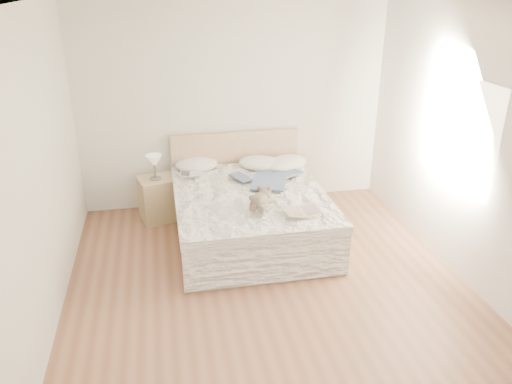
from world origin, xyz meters
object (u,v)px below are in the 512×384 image
(table_lamp, at_px, (154,162))
(teddy_bear, at_px, (259,206))
(photo_book, at_px, (191,174))
(nightstand, at_px, (159,199))
(childrens_book, at_px, (302,211))
(bed, at_px, (249,212))

(table_lamp, relative_size, teddy_bear, 0.91)
(teddy_bear, bearing_deg, photo_book, 143.02)
(nightstand, bearing_deg, teddy_bear, -49.92)
(nightstand, height_order, childrens_book, childrens_book)
(childrens_book, bearing_deg, photo_book, 125.14)
(table_lamp, bearing_deg, nightstand, 56.58)
(nightstand, bearing_deg, childrens_book, -43.85)
(childrens_book, bearing_deg, teddy_bear, 154.67)
(bed, relative_size, nightstand, 3.83)
(teddy_bear, bearing_deg, nightstand, 153.64)
(photo_book, bearing_deg, teddy_bear, -53.47)
(bed, distance_m, table_lamp, 1.33)
(table_lamp, xyz_separation_m, photo_book, (0.43, -0.10, -0.16))
(nightstand, xyz_separation_m, teddy_bear, (1.05, -1.25, 0.37))
(table_lamp, relative_size, childrens_book, 0.79)
(nightstand, bearing_deg, photo_book, -16.95)
(photo_book, distance_m, childrens_book, 1.66)
(bed, height_order, photo_book, bed)
(table_lamp, distance_m, photo_book, 0.47)
(nightstand, height_order, photo_book, photo_book)
(photo_book, height_order, teddy_bear, teddy_bear)
(table_lamp, bearing_deg, childrens_book, -43.04)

